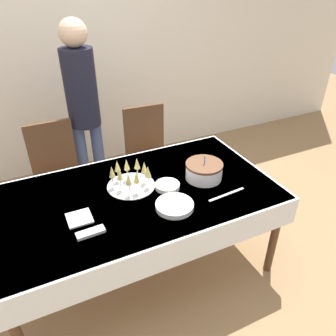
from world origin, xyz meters
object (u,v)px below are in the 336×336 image
dining_chair_far_right (148,152)px  plate_stack_main (175,206)px  birthday_cake (204,171)px  person_standing (83,102)px  dining_chair_far_left (57,172)px  champagne_tray (130,176)px  plate_stack_dessert (167,186)px

dining_chair_far_right → plate_stack_main: (-0.28, -1.12, 0.22)m
birthday_cake → person_standing: bearing=119.4°
dining_chair_far_right → plate_stack_main: bearing=-103.8°
dining_chair_far_left → plate_stack_main: 1.29m
dining_chair_far_right → person_standing: (-0.53, 0.19, 0.54)m
dining_chair_far_right → person_standing: 0.78m
champagne_tray → birthday_cake: bearing=-13.8°
plate_stack_main → dining_chair_far_left: bearing=118.0°
birthday_cake → plate_stack_main: size_ratio=1.09×
dining_chair_far_left → plate_stack_main: bearing=-62.0°
birthday_cake → champagne_tray: size_ratio=0.80×
dining_chair_far_right → dining_chair_far_left: bearing=180.0°
person_standing → champagne_tray: bearing=-85.0°
birthday_cake → dining_chair_far_left: bearing=136.7°
birthday_cake → champagne_tray: birthday_cake is taller
plate_stack_dessert → person_standing: bearing=105.9°
champagne_tray → plate_stack_main: 0.40m
dining_chair_far_left → dining_chair_far_right: bearing=-0.0°
dining_chair_far_left → person_standing: (0.34, 0.19, 0.54)m
champagne_tray → plate_stack_main: bearing=-64.1°
person_standing → plate_stack_dessert: bearing=-74.1°
dining_chair_far_left → champagne_tray: bearing=-61.1°
birthday_cake → dining_chair_far_right: bearing=95.1°
dining_chair_far_left → plate_stack_dessert: bearing=-54.1°
dining_chair_far_right → champagne_tray: bearing=-120.3°
dining_chair_far_right → champagne_tray: (-0.45, -0.77, 0.29)m
birthday_cake → champagne_tray: (-0.53, 0.13, 0.03)m
champagne_tray → dining_chair_far_left: bearing=118.9°
champagne_tray → person_standing: size_ratio=0.20×
dining_chair_far_left → birthday_cake: 1.33m
dining_chair_far_left → person_standing: size_ratio=0.55×
champagne_tray → dining_chair_far_right: bearing=59.7°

